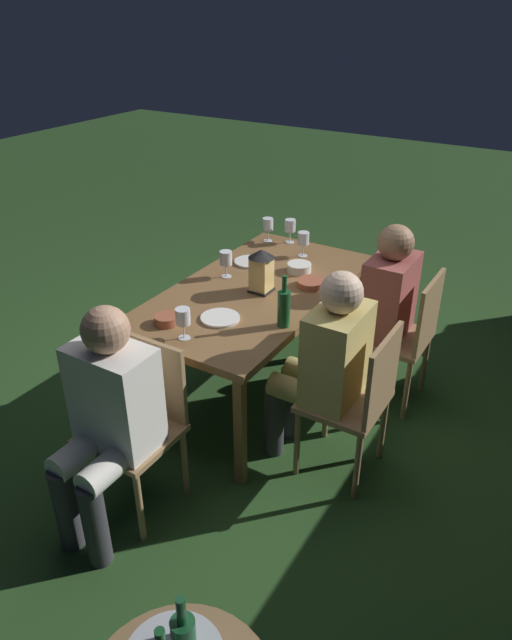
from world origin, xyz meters
name	(u,v)px	position (x,y,z in m)	size (l,w,h in m)	color
ground_plane	(256,388)	(0.00, 0.00, 0.00)	(16.00, 16.00, 0.00)	#26471E
dining_table	(256,296)	(0.00, 0.00, 0.68)	(1.67, 0.89, 0.74)	brown
chair_side_right_b	(358,397)	(0.38, 0.83, 0.49)	(0.42, 0.40, 0.87)	#9E7A51
person_in_mustard	(324,361)	(0.38, 0.64, 0.64)	(0.38, 0.47, 1.15)	tan
chair_side_right_a	(406,333)	(-0.38, 0.83, 0.49)	(0.42, 0.40, 0.87)	#9E7A51
person_in_rust	(378,303)	(-0.38, 0.64, 0.64)	(0.38, 0.47, 1.15)	#9E4C47
chair_head_far	(139,418)	(1.08, 0.00, 0.49)	(0.40, 0.42, 0.87)	#9E7A51
person_in_cream	(107,415)	(1.28, 0.00, 0.64)	(0.48, 0.38, 1.15)	white
lantern_centerpiece	(261,268)	(0.02, 0.05, 0.89)	(0.15, 0.15, 0.27)	black
green_bottle_on_table	(284,307)	(0.32, 0.36, 0.85)	(0.07, 0.07, 0.29)	#195128
wine_glass_a	(183,318)	(0.70, -0.01, 0.86)	(0.08, 0.08, 0.17)	silver
wine_glass_b	(290,227)	(-0.76, -0.18, 0.86)	(0.08, 0.08, 0.17)	silver
wine_glass_c	(303,240)	(-0.58, 0.01, 0.86)	(0.08, 0.08, 0.17)	silver
wine_glass_d	(268,225)	(-0.70, -0.33, 0.86)	(0.08, 0.08, 0.17)	silver
wine_glass_e	(226,259)	(-0.04, -0.24, 0.86)	(0.08, 0.08, 0.17)	silver
plate_a	(250,262)	(-0.30, -0.23, 0.75)	(0.21, 0.21, 0.01)	silver
plate_b	(220,318)	(0.44, 0.04, 0.75)	(0.21, 0.21, 0.01)	white
bowl_olives	(167,319)	(0.62, -0.18, 0.76)	(0.13, 0.13, 0.05)	#9E5138
bowl_bread	(299,267)	(-0.35, 0.11, 0.77)	(0.15, 0.15, 0.05)	silver
bowl_salad	(311,283)	(-0.19, 0.27, 0.76)	(0.17, 0.17, 0.04)	#9E5138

